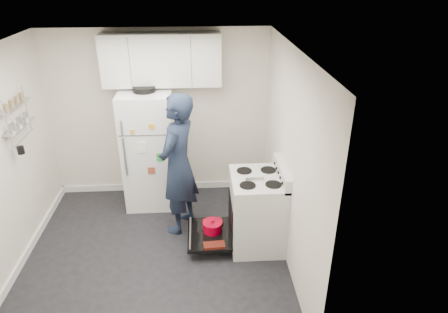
{
  "coord_description": "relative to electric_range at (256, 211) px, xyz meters",
  "views": [
    {
      "loc": [
        0.6,
        -4.01,
        3.28
      ],
      "look_at": [
        0.89,
        0.55,
        1.05
      ],
      "focal_mm": 32.0,
      "sensor_mm": 36.0,
      "label": 1
    }
  ],
  "objects": [
    {
      "name": "electric_range",
      "position": [
        0.0,
        0.0,
        0.0
      ],
      "size": [
        0.66,
        0.76,
        1.1
      ],
      "color": "silver",
      "rests_on": "ground"
    },
    {
      "name": "person",
      "position": [
        -0.96,
        0.41,
        0.48
      ],
      "size": [
        0.7,
        0.82,
        1.89
      ],
      "primitive_type": "imported",
      "rotation": [
        0.0,
        0.0,
        -1.99
      ],
      "color": "#192238",
      "rests_on": "ground"
    },
    {
      "name": "room",
      "position": [
        -1.29,
        -0.12,
        0.74
      ],
      "size": [
        3.21,
        3.21,
        2.51
      ],
      "color": "black",
      "rests_on": "ground"
    },
    {
      "name": "open_oven_door",
      "position": [
        -0.57,
        0.01,
        -0.29
      ],
      "size": [
        0.55,
        0.7,
        0.21
      ],
      "color": "black",
      "rests_on": "ground"
    },
    {
      "name": "upper_cabinets",
      "position": [
        -1.16,
        1.28,
        1.63
      ],
      "size": [
        1.6,
        0.33,
        0.7
      ],
      "primitive_type": "cube",
      "color": "silver",
      "rests_on": "room"
    },
    {
      "name": "wall_shelf_rack",
      "position": [
        -2.78,
        0.34,
        1.21
      ],
      "size": [
        0.14,
        0.6,
        0.61
      ],
      "color": "#B2B2B7",
      "rests_on": "room"
    },
    {
      "name": "refrigerator",
      "position": [
        -1.41,
        1.1,
        0.4
      ],
      "size": [
        0.72,
        0.74,
        1.78
      ],
      "color": "white",
      "rests_on": "ground"
    }
  ]
}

